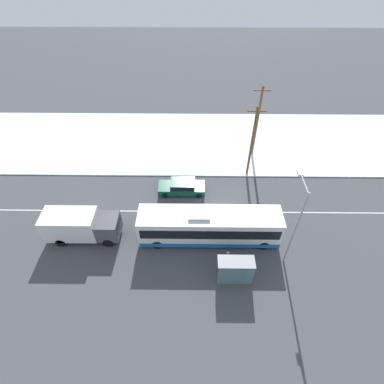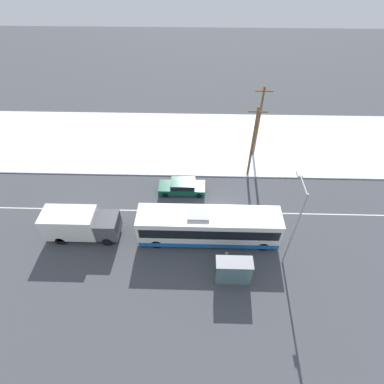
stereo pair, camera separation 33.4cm
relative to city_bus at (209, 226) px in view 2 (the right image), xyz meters
The scene contains 11 objects.
ground_plane 3.78m from the city_bus, 67.36° to the left, with size 120.00×120.00×0.00m, color #424449.
snow_lot 15.21m from the city_bus, 85.02° to the left, with size 80.00×13.40×0.12m.
lane_marking_center 3.77m from the city_bus, 67.36° to the left, with size 60.00×0.12×0.00m.
city_bus is the anchor object (origin of this frame).
box_truck 11.25m from the city_bus, behind, with size 6.46×2.30×2.85m.
sedan_car 6.50m from the city_bus, 113.76° to the left, with size 4.73×1.80×1.43m.
pedestrian_at_stop 3.13m from the city_bus, 63.04° to the right, with size 0.63×0.28×1.74m.
bus_shelter 4.68m from the city_bus, 66.37° to the right, with size 2.81×1.20×2.40m.
streetlamp 7.35m from the city_bus, 16.95° to the right, with size 0.36×2.59×8.05m.
utility_pole_roadside 10.22m from the city_bus, 63.06° to the left, with size 1.80×0.24×8.27m.
utility_pole_snowlot 13.92m from the city_bus, 66.15° to the left, with size 1.80×0.24×8.55m.
Camera 2 is at (-2.31, -19.65, 21.75)m, focal length 28.00 mm.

